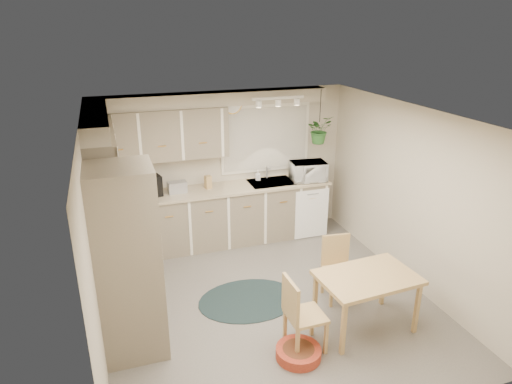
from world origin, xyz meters
TOP-DOWN VIEW (x-y plane):
  - floor at (0.00, 0.00)m, footprint 4.20×4.20m
  - ceiling at (0.00, 0.00)m, footprint 4.20×4.20m
  - wall_back at (0.00, 2.10)m, footprint 4.00×0.04m
  - wall_front at (0.00, -2.10)m, footprint 4.00×0.04m
  - wall_left at (-2.00, 0.00)m, footprint 0.04×4.20m
  - wall_right at (2.00, 0.00)m, footprint 0.04×4.20m
  - base_cab_left at (-1.70, 0.88)m, footprint 0.60×1.85m
  - base_cab_back at (-0.20, 1.80)m, footprint 3.60×0.60m
  - counter_left at (-1.69, 0.88)m, footprint 0.64×1.89m
  - counter_back at (-0.20, 1.79)m, footprint 3.64×0.64m
  - oven_stack at (-1.68, -0.38)m, footprint 0.65×0.65m
  - wall_oven_face at (-1.35, -0.38)m, footprint 0.02×0.56m
  - upper_cab_left at (-1.82, 1.00)m, footprint 0.35×2.00m
  - upper_cab_back at (-1.00, 1.93)m, footprint 2.00×0.35m
  - soffit_left at (-1.85, 1.00)m, footprint 0.30×2.00m
  - soffit_back at (-0.20, 1.95)m, footprint 3.60×0.30m
  - cooktop at (-1.68, 0.30)m, footprint 0.52×0.58m
  - range_hood at (-1.70, 0.30)m, footprint 0.40×0.60m
  - window_blinds at (0.70, 2.07)m, footprint 1.40×0.02m
  - window_frame at (0.70, 2.08)m, footprint 1.50×0.02m
  - sink at (0.70, 1.80)m, footprint 0.70×0.48m
  - dishwasher_front at (1.30, 1.49)m, footprint 0.58×0.02m
  - track_light_bar at (0.70, 1.55)m, footprint 0.80×0.04m
  - wall_clock at (0.15, 2.07)m, footprint 0.30×0.03m
  - dining_table at (0.89, -0.86)m, footprint 1.15×0.80m
  - chair_left at (0.08, -0.97)m, footprint 0.42×0.42m
  - chair_back at (0.89, -0.23)m, footprint 0.43×0.43m
  - braided_rug at (-0.23, 0.08)m, footprint 1.35×1.04m
  - pet_bed at (-0.05, -1.10)m, footprint 0.64×0.64m
  - microwave at (1.30, 1.70)m, footprint 0.59×0.37m
  - soap_bottle at (0.53, 1.95)m, footprint 0.11×0.18m
  - hanging_plant at (1.47, 1.70)m, footprint 0.49×0.52m
  - coffee_maker at (-1.14, 1.80)m, footprint 0.22×0.25m
  - toaster at (-0.81, 1.82)m, footprint 0.29×0.18m
  - knife_block at (-0.32, 1.85)m, footprint 0.11×0.11m

SIDE VIEW (x-z plane):
  - floor at x=0.00m, z-range 0.00..0.00m
  - braided_rug at x=-0.23m, z-range 0.00..0.01m
  - pet_bed at x=-0.05m, z-range 0.00..0.11m
  - dining_table at x=0.89m, z-range 0.00..0.69m
  - chair_back at x=0.89m, z-range 0.00..0.83m
  - dishwasher_front at x=1.30m, z-range 0.01..0.84m
  - chair_left at x=0.08m, z-range 0.00..0.88m
  - base_cab_left at x=-1.70m, z-range 0.00..0.90m
  - base_cab_back at x=-0.20m, z-range 0.00..0.90m
  - sink at x=0.70m, z-range 0.85..0.95m
  - counter_left at x=-1.69m, z-range 0.90..0.94m
  - counter_back at x=-0.20m, z-range 0.90..0.94m
  - cooktop at x=-1.68m, z-range 0.93..0.95m
  - soap_bottle at x=0.53m, z-range 0.94..1.02m
  - toaster at x=-0.81m, z-range 0.94..1.11m
  - knife_block at x=-0.32m, z-range 0.94..1.14m
  - oven_stack at x=-1.68m, z-range 0.00..2.10m
  - wall_oven_face at x=-1.35m, z-range 0.76..1.34m
  - coffee_maker at x=-1.14m, z-range 0.94..1.25m
  - microwave at x=1.30m, z-range 0.94..1.32m
  - wall_back at x=0.00m, z-range 0.00..2.40m
  - wall_front at x=0.00m, z-range 0.00..2.40m
  - wall_left at x=-2.00m, z-range 0.00..2.40m
  - wall_right at x=2.00m, z-range 0.00..2.40m
  - range_hood at x=-1.70m, z-range 1.33..1.47m
  - window_blinds at x=0.70m, z-range 1.10..2.10m
  - window_frame at x=0.70m, z-range 1.05..2.15m
  - hanging_plant at x=1.47m, z-range 1.55..1.89m
  - upper_cab_left at x=-1.82m, z-range 1.45..2.20m
  - upper_cab_back at x=-1.00m, z-range 1.45..2.20m
  - wall_clock at x=0.15m, z-range 2.03..2.33m
  - soffit_left at x=-1.85m, z-range 2.20..2.40m
  - soffit_back at x=-0.20m, z-range 2.20..2.40m
  - track_light_bar at x=0.70m, z-range 2.31..2.35m
  - ceiling at x=0.00m, z-range 2.40..2.40m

